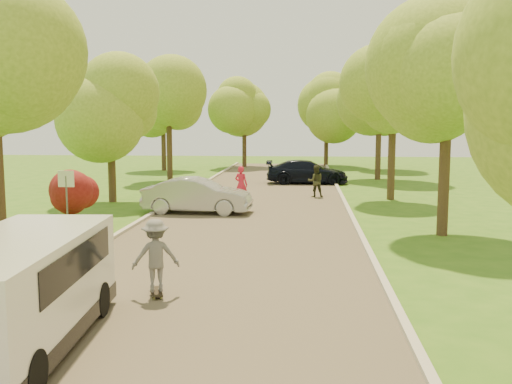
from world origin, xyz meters
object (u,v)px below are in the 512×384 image
(silver_sedan, at_px, (197,196))
(skateboarder, at_px, (156,255))
(dark_sedan, at_px, (307,172))
(person_olive, at_px, (316,181))
(person_striped, at_px, (241,184))
(street_sign, at_px, (66,189))
(longboard, at_px, (156,292))
(minivan, at_px, (17,291))

(silver_sedan, height_order, skateboarder, skateboarder)
(dark_sedan, distance_m, person_olive, 6.42)
(person_olive, bearing_deg, person_striped, 27.08)
(dark_sedan, height_order, person_olive, person_olive)
(street_sign, height_order, silver_sedan, street_sign)
(silver_sedan, relative_size, longboard, 5.32)
(silver_sedan, bearing_deg, dark_sedan, -17.88)
(dark_sedan, bearing_deg, minivan, 167.95)
(dark_sedan, height_order, skateboarder, skateboarder)
(longboard, bearing_deg, silver_sedan, -102.45)
(dark_sedan, xyz_separation_m, person_striped, (-3.12, -8.77, 0.14))
(street_sign, bearing_deg, skateboarder, -53.69)
(silver_sedan, xyz_separation_m, person_olive, (5.02, 5.62, 0.07))
(street_sign, relative_size, longboard, 2.56)
(minivan, distance_m, dark_sedan, 26.99)
(silver_sedan, bearing_deg, person_olive, -38.70)
(dark_sedan, bearing_deg, person_striped, 158.70)
(minivan, relative_size, skateboarder, 3.26)
(longboard, height_order, person_striped, person_striped)
(minivan, relative_size, longboard, 6.14)
(street_sign, bearing_deg, dark_sedan, 64.49)
(silver_sedan, distance_m, person_olive, 7.54)
(person_striped, xyz_separation_m, person_olive, (3.54, 2.37, -0.06))
(longboard, bearing_deg, dark_sedan, -116.85)
(longboard, xyz_separation_m, person_olive, (3.76, 17.05, 0.72))
(dark_sedan, bearing_deg, person_olive, -177.94)
(person_olive, bearing_deg, dark_sedan, -92.90)
(longboard, xyz_separation_m, person_striped, (0.21, 14.68, 0.78))
(longboard, bearing_deg, person_olive, -121.18)
(minivan, relative_size, person_olive, 3.21)
(minivan, xyz_separation_m, dark_sedan, (4.85, 26.55, -0.27))
(street_sign, xyz_separation_m, person_olive, (8.52, 10.57, -0.75))
(person_striped, bearing_deg, longboard, 108.60)
(street_sign, height_order, longboard, street_sign)
(minivan, height_order, skateboarder, minivan)
(person_olive, bearing_deg, longboard, 70.91)
(street_sign, relative_size, silver_sedan, 0.48)
(minivan, bearing_deg, longboard, 59.60)
(skateboarder, bearing_deg, person_striped, -109.59)
(silver_sedan, bearing_deg, minivan, -177.94)
(street_sign, xyz_separation_m, skateboarder, (4.76, -6.48, -0.66))
(longboard, distance_m, person_striped, 14.71)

